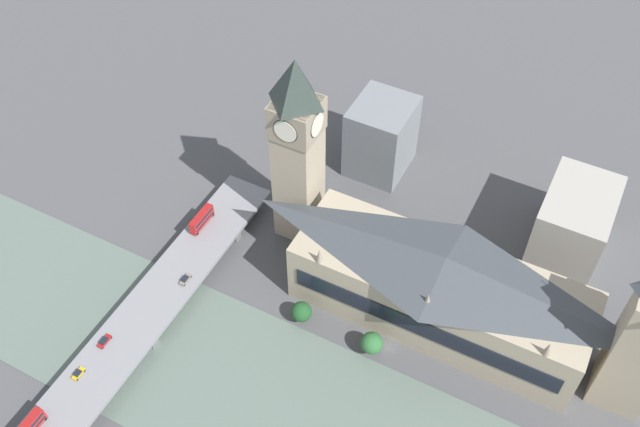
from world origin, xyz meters
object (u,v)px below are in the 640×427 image
Objects in this scene: car_northbound_lead at (104,341)px; road_bridge at (135,328)px; clock_tower at (298,147)px; double_decker_bus_lead at (202,219)px; car_northbound_tail at (78,374)px; car_northbound_mid at (185,279)px; parliament_hall at (440,289)px.

road_bridge is at bearing -25.99° from car_northbound_lead.
road_bridge is (-60.60, 22.63, -32.47)m from clock_tower.
clock_tower reaches higher than road_bridge.
double_decker_bus_lead reaches higher than car_northbound_tail.
clock_tower is 17.12× the size of car_northbound_tail.
double_decker_bus_lead is 23.37m from car_northbound_mid.
parliament_hall reaches higher than car_northbound_tail.
car_northbound_lead reaches higher than road_bridge.
car_northbound_tail is at bearing 169.15° from road_bridge.
road_bridge is 20.45m from car_northbound_tail.
parliament_hall is 19.17× the size of car_northbound_mid.
car_northbound_tail reaches higher than car_northbound_lead.
car_northbound_mid is at bearing 110.62° from parliament_hall.
clock_tower is 53.62m from car_northbound_mid.
clock_tower is 0.52× the size of road_bridge.
double_decker_bus_lead is (-5.41, 80.52, -5.81)m from parliament_hall.
double_decker_bus_lead reaches higher than car_northbound_mid.
double_decker_bus_lead is at bearing 20.73° from car_northbound_mid.
double_decker_bus_lead is 2.75× the size of car_northbound_tail.
parliament_hall is 1.26× the size of clock_tower.
parliament_hall is 80.91m from double_decker_bus_lead.
road_bridge is 32.75× the size of car_northbound_tail.
road_bridge is 21.17m from car_northbound_mid.
double_decker_bus_lead is 50.85m from car_northbound_lead.
parliament_hall is at bearing -57.90° from road_bridge.
parliament_hall is 18.32× the size of car_northbound_lead.
road_bridge is at bearing -174.38° from double_decker_bus_lead.
car_northbound_lead is 11.67m from car_northbound_tail.
road_bridge is at bearing 168.90° from car_northbound_mid.
double_decker_bus_lead is (42.48, 4.18, 3.84)m from road_bridge.
car_northbound_mid reaches higher than car_northbound_lead.
parliament_hall is at bearing -86.15° from double_decker_bus_lead.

